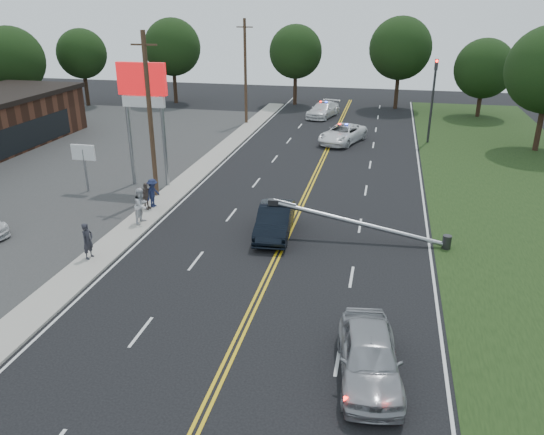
% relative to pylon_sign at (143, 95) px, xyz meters
% --- Properties ---
extents(ground, '(120.00, 120.00, 0.00)m').
position_rel_pylon_sign_xyz_m(ground, '(10.50, -14.00, -6.00)').
color(ground, black).
rests_on(ground, ground).
extents(sidewalk, '(1.80, 70.00, 0.12)m').
position_rel_pylon_sign_xyz_m(sidewalk, '(2.10, -4.00, -5.94)').
color(sidewalk, '#A09B91').
rests_on(sidewalk, ground).
extents(centerline_yellow, '(0.36, 80.00, 0.00)m').
position_rel_pylon_sign_xyz_m(centerline_yellow, '(10.50, -4.00, -5.99)').
color(centerline_yellow, gold).
rests_on(centerline_yellow, ground).
extents(pylon_sign, '(3.20, 0.35, 8.00)m').
position_rel_pylon_sign_xyz_m(pylon_sign, '(0.00, 0.00, 0.00)').
color(pylon_sign, gray).
rests_on(pylon_sign, ground).
extents(small_sign, '(1.60, 0.14, 3.10)m').
position_rel_pylon_sign_xyz_m(small_sign, '(-3.50, -2.00, -3.66)').
color(small_sign, gray).
rests_on(small_sign, ground).
extents(traffic_signal, '(0.28, 0.41, 7.05)m').
position_rel_pylon_sign_xyz_m(traffic_signal, '(18.80, 16.00, -1.79)').
color(traffic_signal, '#2D2D30').
rests_on(traffic_signal, ground).
extents(fallen_streetlight, '(9.36, 0.44, 1.91)m').
position_rel_pylon_sign_xyz_m(fallen_streetlight, '(14.69, -6.00, -5.08)').
color(fallen_streetlight, '#2D2D30').
rests_on(fallen_streetlight, ground).
extents(utility_pole_mid, '(1.60, 0.28, 10.00)m').
position_rel_pylon_sign_xyz_m(utility_pole_mid, '(1.30, -2.00, -0.91)').
color(utility_pole_mid, '#382619').
rests_on(utility_pole_mid, ground).
extents(utility_pole_far, '(1.60, 0.28, 10.00)m').
position_rel_pylon_sign_xyz_m(utility_pole_far, '(1.30, 20.00, -0.91)').
color(utility_pole_far, '#382619').
rests_on(utility_pole_far, ground).
extents(tree_3, '(6.88, 6.88, 9.21)m').
position_rel_pylon_sign_xyz_m(tree_3, '(-23.55, 18.61, -0.23)').
color(tree_3, black).
rests_on(tree_3, ground).
extents(tree_4, '(5.57, 5.57, 8.68)m').
position_rel_pylon_sign_xyz_m(tree_4, '(-19.58, 25.67, -0.12)').
color(tree_4, black).
rests_on(tree_4, ground).
extents(tree_5, '(6.58, 6.58, 9.76)m').
position_rel_pylon_sign_xyz_m(tree_5, '(-10.08, 29.54, 0.47)').
color(tree_5, black).
rests_on(tree_5, ground).
extents(tree_6, '(6.09, 6.09, 9.10)m').
position_rel_pylon_sign_xyz_m(tree_6, '(4.22, 31.55, 0.04)').
color(tree_6, black).
rests_on(tree_6, ground).
extents(tree_7, '(6.84, 6.84, 10.04)m').
position_rel_pylon_sign_xyz_m(tree_7, '(15.96, 31.55, 0.62)').
color(tree_7, black).
rests_on(tree_7, ground).
extents(tree_8, '(6.10, 6.10, 8.04)m').
position_rel_pylon_sign_xyz_m(tree_8, '(24.59, 28.73, -1.01)').
color(tree_8, black).
rests_on(tree_8, ground).
extents(crashed_sedan, '(2.07, 4.95, 1.59)m').
position_rel_pylon_sign_xyz_m(crashed_sedan, '(9.83, -6.17, -5.20)').
color(crashed_sedan, black).
rests_on(crashed_sedan, ground).
extents(waiting_sedan, '(2.57, 5.08, 1.66)m').
position_rel_pylon_sign_xyz_m(waiting_sedan, '(15.25, -16.77, -5.17)').
color(waiting_sedan, '#999AA0').
rests_on(waiting_sedan, ground).
extents(emergency_a, '(4.31, 6.20, 1.57)m').
position_rel_pylon_sign_xyz_m(emergency_a, '(11.48, 14.29, -5.21)').
color(emergency_a, white).
rests_on(emergency_a, ground).
extents(emergency_b, '(3.48, 5.76, 1.56)m').
position_rel_pylon_sign_xyz_m(emergency_b, '(8.46, 24.82, -5.22)').
color(emergency_b, white).
rests_on(emergency_b, ground).
extents(bystander_a, '(0.50, 0.70, 1.78)m').
position_rel_pylon_sign_xyz_m(bystander_a, '(1.82, -10.98, -4.99)').
color(bystander_a, '#27262E').
rests_on(bystander_a, sidewalk).
extents(bystander_b, '(0.85, 1.04, 2.00)m').
position_rel_pylon_sign_xyz_m(bystander_b, '(2.39, -6.36, -4.88)').
color(bystander_b, silver).
rests_on(bystander_b, sidewalk).
extents(bystander_c, '(0.85, 1.22, 1.73)m').
position_rel_pylon_sign_xyz_m(bystander_c, '(1.99, -3.98, -5.01)').
color(bystander_c, '#1B2345').
rests_on(bystander_c, sidewalk).
extents(bystander_d, '(0.62, 1.01, 1.61)m').
position_rel_pylon_sign_xyz_m(bystander_d, '(1.75, -4.42, -5.07)').
color(bystander_d, '#594C47').
rests_on(bystander_d, sidewalk).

